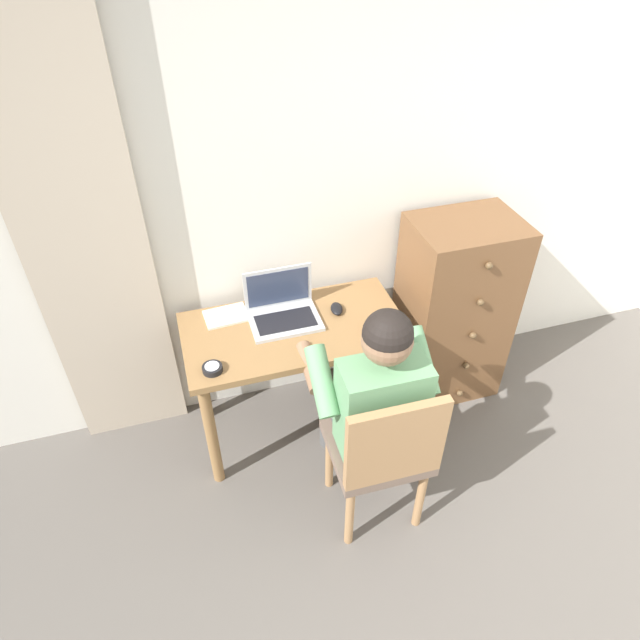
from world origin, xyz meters
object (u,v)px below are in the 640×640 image
(chair, at_px, (383,451))
(computer_mouse, at_px, (337,309))
(dresser, at_px, (453,310))
(desk_clock, at_px, (212,368))
(person_seated, at_px, (371,392))
(coffee_mug, at_px, (382,327))
(laptop, at_px, (283,309))
(notebook_pad, at_px, (226,316))
(desk, at_px, (295,346))

(chair, xyz_separation_m, computer_mouse, (0.02, 0.72, 0.24))
(dresser, relative_size, chair, 1.24)
(desk_clock, bearing_deg, person_seated, -24.27)
(dresser, bearing_deg, desk_clock, -168.78)
(coffee_mug, bearing_deg, person_seated, -118.80)
(dresser, xyz_separation_m, chair, (-0.71, -0.74, -0.05))
(desk_clock, bearing_deg, coffee_mug, 0.62)
(chair, height_order, coffee_mug, chair)
(laptop, distance_m, notebook_pad, 0.29)
(laptop, relative_size, notebook_pad, 1.62)
(person_seated, xyz_separation_m, coffee_mug, (0.16, 0.30, 0.09))
(dresser, distance_m, coffee_mug, 0.64)
(computer_mouse, bearing_deg, chair, -81.25)
(laptop, bearing_deg, desk, -70.11)
(notebook_pad, bearing_deg, desk_clock, -112.75)
(desk, xyz_separation_m, dresser, (0.93, 0.08, -0.05))
(laptop, xyz_separation_m, notebook_pad, (-0.27, 0.09, -0.05))
(desk_clock, distance_m, coffee_mug, 0.81)
(computer_mouse, bearing_deg, coffee_mug, -47.72)
(laptop, distance_m, coffee_mug, 0.49)
(person_seated, height_order, computer_mouse, person_seated)
(person_seated, xyz_separation_m, notebook_pad, (-0.52, 0.65, 0.05))
(dresser, height_order, computer_mouse, dresser)
(desk, xyz_separation_m, laptop, (-0.03, 0.09, 0.17))
(dresser, relative_size, computer_mouse, 10.93)
(coffee_mug, bearing_deg, notebook_pad, 152.68)
(desk, distance_m, notebook_pad, 0.37)
(chair, bearing_deg, notebook_pad, 121.73)
(desk, distance_m, desk_clock, 0.48)
(desk, height_order, coffee_mug, coffee_mug)
(chair, xyz_separation_m, person_seated, (0.00, 0.18, 0.18))
(desk, distance_m, laptop, 0.20)
(coffee_mug, bearing_deg, dresser, 25.41)
(computer_mouse, relative_size, notebook_pad, 0.48)
(laptop, bearing_deg, chair, -71.72)
(notebook_pad, bearing_deg, person_seated, -55.63)
(computer_mouse, xyz_separation_m, coffee_mug, (0.15, -0.24, 0.03))
(dresser, height_order, laptop, dresser)
(chair, bearing_deg, desk_clock, 143.44)
(dresser, bearing_deg, laptop, 179.48)
(desk, bearing_deg, notebook_pad, 149.59)
(chair, height_order, person_seated, person_seated)
(notebook_pad, height_order, coffee_mug, coffee_mug)
(desk, relative_size, notebook_pad, 5.13)
(computer_mouse, bearing_deg, dresser, 12.44)
(laptop, bearing_deg, coffee_mug, -32.82)
(computer_mouse, relative_size, coffee_mug, 0.83)
(notebook_pad, bearing_deg, laptop, -21.92)
(chair, distance_m, laptop, 0.83)
(desk, relative_size, desk_clock, 11.97)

